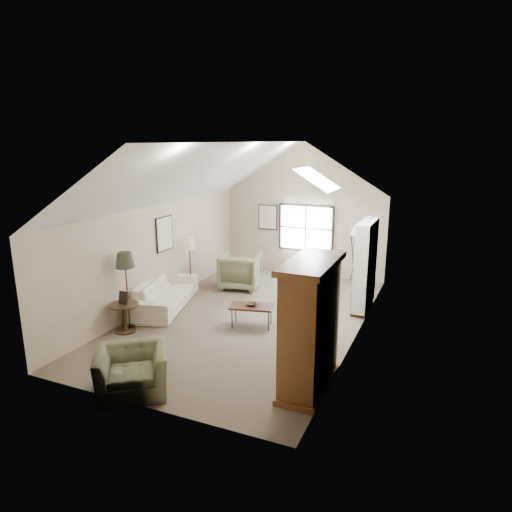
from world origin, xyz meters
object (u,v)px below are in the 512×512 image
at_px(side_table, 125,318).
at_px(sofa, 165,293).
at_px(armchair_far, 240,271).
at_px(side_chair, 304,271).
at_px(coffee_table, 252,316).
at_px(armchair_near, 132,371).
at_px(armoire, 310,326).

bearing_deg(side_table, sofa, 91.79).
distance_m(armchair_far, side_chair, 1.78).
xyz_separation_m(sofa, side_table, (0.05, -1.60, -0.05)).
distance_m(sofa, coffee_table, 2.47).
bearing_deg(armchair_near, coffee_table, 42.07).
distance_m(armoire, side_table, 4.44).
distance_m(armchair_near, side_table, 2.58).
bearing_deg(sofa, coffee_table, -111.25).
relative_size(armoire, coffee_table, 2.31).
distance_m(armchair_far, coffee_table, 2.77).
xyz_separation_m(sofa, armchair_far, (1.05, 2.12, 0.12)).
distance_m(side_table, side_chair, 5.12).
bearing_deg(sofa, armchair_far, -41.73).
height_order(sofa, side_chair, side_chair).
height_order(armoire, side_table, armoire).
bearing_deg(side_chair, armchair_near, -119.10).
xyz_separation_m(armoire, side_table, (-4.33, 0.62, -0.78)).
relative_size(armchair_near, armchair_far, 1.06).
bearing_deg(armoire, armchair_near, -153.58).
bearing_deg(armoire, sofa, 153.10).
relative_size(armchair_far, side_table, 1.71).
xyz_separation_m(armchair_near, side_table, (-1.71, 1.92, -0.05)).
height_order(armchair_far, side_table, armchair_far).
distance_m(coffee_table, side_table, 2.76).
height_order(sofa, side_table, sofa).
relative_size(armchair_far, side_chair, 1.06).
xyz_separation_m(side_table, side_chair, (2.66, 4.38, 0.19)).
bearing_deg(armchair_far, armchair_near, 85.97).
bearing_deg(side_table, coffee_table, 29.26).
relative_size(sofa, coffee_table, 2.64).
height_order(side_table, side_chair, side_chair).
xyz_separation_m(armoire, side_chair, (-1.67, 5.00, -0.59)).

